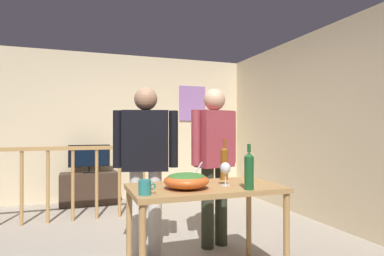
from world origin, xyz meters
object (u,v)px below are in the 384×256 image
(person_standing_left, at_px, (146,155))
(person_standing_right, at_px, (214,153))
(wine_bottle_amber, at_px, (224,162))
(wine_bottle_green, at_px, (249,170))
(stair_railing, at_px, (77,175))
(flat_screen_tv, at_px, (89,156))
(serving_table, at_px, (205,196))
(mug_teal, at_px, (145,187))
(wine_glass, at_px, (225,169))
(framed_picture, at_px, (192,103))
(salad_bowl, at_px, (186,180))
(tv_console, at_px, (89,189))

(person_standing_left, relative_size, person_standing_right, 0.99)
(wine_bottle_amber, relative_size, wine_bottle_green, 1.08)
(stair_railing, xyz_separation_m, flat_screen_tv, (0.18, 0.89, 0.17))
(serving_table, xyz_separation_m, wine_bottle_amber, (0.28, 0.24, 0.24))
(wine_bottle_amber, height_order, mug_teal, wine_bottle_amber)
(wine_glass, bearing_deg, flat_screen_tv, 107.67)
(person_standing_left, bearing_deg, stair_railing, -51.94)
(person_standing_right, bearing_deg, wine_bottle_amber, 64.26)
(serving_table, distance_m, wine_bottle_amber, 0.45)
(framed_picture, xyz_separation_m, mug_teal, (-1.61, -3.55, -0.90))
(flat_screen_tv, height_order, salad_bowl, flat_screen_tv)
(flat_screen_tv, bearing_deg, person_standing_left, -79.25)
(wine_bottle_green, bearing_deg, serving_table, 132.96)
(wine_glass, distance_m, wine_bottle_amber, 0.31)
(wine_bottle_green, relative_size, mug_teal, 2.78)
(stair_railing, bearing_deg, wine_bottle_amber, -55.90)
(person_standing_right, bearing_deg, salad_bowl, 37.94)
(salad_bowl, bearing_deg, tv_console, 101.28)
(wine_bottle_amber, xyz_separation_m, person_standing_left, (-0.65, 0.41, 0.06))
(salad_bowl, height_order, person_standing_left, person_standing_left)
(tv_console, relative_size, wine_bottle_amber, 2.39)
(framed_picture, relative_size, person_standing_left, 0.40)
(wine_glass, distance_m, wine_bottle_green, 0.25)
(wine_bottle_green, bearing_deg, person_standing_right, 83.21)
(stair_railing, relative_size, wine_bottle_green, 7.26)
(wine_bottle_green, bearing_deg, tv_console, 107.80)
(wine_bottle_amber, distance_m, mug_teal, 0.94)
(flat_screen_tv, height_order, wine_glass, flat_screen_tv)
(wine_bottle_amber, bearing_deg, wine_bottle_green, -93.52)
(wine_bottle_green, distance_m, person_standing_left, 1.11)
(serving_table, height_order, wine_glass, wine_glass)
(stair_railing, bearing_deg, person_standing_right, -47.52)
(person_standing_left, height_order, person_standing_right, person_standing_right)
(flat_screen_tv, distance_m, wine_glass, 3.22)
(person_standing_left, bearing_deg, person_standing_right, -165.06)
(wine_bottle_green, height_order, person_standing_left, person_standing_left)
(wine_bottle_amber, relative_size, person_standing_right, 0.23)
(mug_teal, bearing_deg, tv_console, 94.84)
(salad_bowl, bearing_deg, wine_bottle_green, -23.33)
(wine_glass, height_order, person_standing_left, person_standing_left)
(wine_glass, relative_size, person_standing_right, 0.12)
(wine_bottle_amber, bearing_deg, flat_screen_tv, 111.55)
(stair_railing, distance_m, person_standing_left, 1.66)
(person_standing_right, bearing_deg, serving_table, 45.79)
(tv_console, height_order, person_standing_left, person_standing_left)
(flat_screen_tv, height_order, wine_bottle_green, wine_bottle_green)
(wine_bottle_green, bearing_deg, wine_glass, 111.70)
(wine_bottle_amber, xyz_separation_m, wine_bottle_green, (-0.03, -0.51, -0.01))
(person_standing_right, bearing_deg, framed_picture, -119.63)
(serving_table, relative_size, wine_bottle_amber, 3.26)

